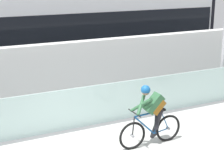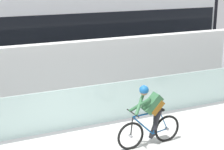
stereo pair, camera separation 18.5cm
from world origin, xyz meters
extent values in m
cube|color=silver|center=(0.00, 1.85, 0.58)|extent=(32.00, 0.05, 1.17)
cube|color=white|center=(0.00, 3.65, 1.05)|extent=(32.00, 0.36, 2.11)
cube|color=#595654|center=(0.00, 6.13, 0.00)|extent=(32.00, 0.08, 0.01)
cube|color=#595654|center=(0.00, 7.57, 0.00)|extent=(32.00, 0.08, 0.01)
cube|color=silver|center=(2.35, 6.85, 1.90)|extent=(11.00, 2.50, 3.10)
cube|color=black|center=(2.35, 6.85, 2.25)|extent=(10.56, 2.54, 1.04)
cube|color=#14724C|center=(2.35, 6.85, 0.53)|extent=(10.78, 2.53, 0.28)
cube|color=#232326|center=(-1.17, 6.85, 0.36)|extent=(1.40, 1.88, 0.20)
cylinder|color=black|center=(-1.17, 6.13, 0.30)|extent=(0.60, 0.10, 0.60)
cylinder|color=black|center=(-1.17, 7.57, 0.30)|extent=(0.60, 0.10, 0.60)
cube|color=#232326|center=(5.87, 6.85, 0.36)|extent=(1.40, 1.88, 0.20)
cylinder|color=black|center=(5.87, 6.13, 0.30)|extent=(0.60, 0.10, 0.60)
cylinder|color=black|center=(5.87, 7.57, 0.30)|extent=(0.60, 0.10, 0.60)
cube|color=black|center=(7.80, 6.85, 1.90)|extent=(0.16, 2.54, 2.94)
torus|color=black|center=(0.62, 0.00, 0.36)|extent=(0.72, 0.06, 0.72)
cylinder|color=#99999E|center=(0.62, 0.00, 0.36)|extent=(0.07, 0.10, 0.07)
torus|color=black|center=(1.67, 0.00, 0.36)|extent=(0.72, 0.06, 0.72)
cylinder|color=#99999E|center=(1.67, 0.00, 0.36)|extent=(0.07, 0.10, 0.07)
cylinder|color=#144C8C|center=(0.96, 0.00, 0.57)|extent=(0.60, 0.04, 0.58)
cylinder|color=#144C8C|center=(1.34, 0.00, 0.59)|extent=(0.22, 0.04, 0.59)
cylinder|color=#144C8C|center=(1.05, 0.00, 0.86)|extent=(0.76, 0.04, 0.07)
cylinder|color=#144C8C|center=(1.46, 0.00, 0.33)|extent=(0.43, 0.03, 0.09)
cylinder|color=#144C8C|center=(1.55, 0.00, 0.62)|extent=(0.27, 0.02, 0.53)
cylinder|color=black|center=(0.65, 0.00, 0.60)|extent=(0.08, 0.03, 0.49)
cube|color=black|center=(1.43, 0.00, 0.90)|extent=(0.24, 0.10, 0.05)
cylinder|color=black|center=(0.67, 0.00, 0.95)|extent=(0.03, 0.58, 0.03)
cylinder|color=#262628|center=(1.25, 0.00, 0.30)|extent=(0.18, 0.02, 0.18)
cube|color=#33663F|center=(1.21, 0.00, 1.11)|extent=(0.50, 0.28, 0.51)
cube|color=#8C5919|center=(1.30, 0.00, 1.02)|extent=(0.38, 0.30, 0.38)
sphere|color=#997051|center=(0.97, 0.00, 1.46)|extent=(0.20, 0.20, 0.20)
sphere|color=#195999|center=(0.97, 0.00, 1.49)|extent=(0.23, 0.23, 0.23)
cylinder|color=#33663F|center=(0.85, 0.00, 1.12)|extent=(0.44, 0.41, 0.41)
cylinder|color=#33663F|center=(0.85, 0.00, 1.12)|extent=(0.44, 0.41, 0.41)
cylinder|color=black|center=(1.32, 0.00, 0.55)|extent=(0.29, 0.33, 0.80)
cylinder|color=black|center=(1.32, 0.00, 0.69)|extent=(0.29, 0.33, 0.54)
cylinder|color=gray|center=(5.34, 2.15, 0.10)|extent=(0.24, 0.24, 0.20)
camera|label=1|loc=(-3.49, -7.23, 4.20)|focal=59.32mm
camera|label=2|loc=(-3.33, -7.31, 4.20)|focal=59.32mm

